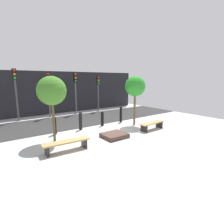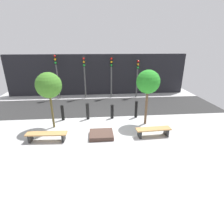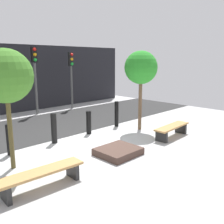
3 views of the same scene
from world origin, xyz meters
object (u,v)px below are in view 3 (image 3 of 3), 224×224
at_px(bench_right, 172,129).
at_px(tree_behind_left_bench, 6,77).
at_px(bollard_center, 89,123).
at_px(traffic_light_east, 71,70).
at_px(bollard_right, 117,114).
at_px(traffic_light_mid_east, 35,68).
at_px(tree_behind_right_bench, 141,68).
at_px(bollard_left, 54,128).
at_px(planter_bed, 118,151).
at_px(bollard_far_left, 9,140).
at_px(bench_left, 42,175).

height_order(bench_right, tree_behind_left_bench, tree_behind_left_bench).
height_order(bollard_center, traffic_light_east, traffic_light_east).
xyz_separation_m(bollard_right, traffic_light_mid_east, (-1.19, 4.69, 1.86)).
bearing_deg(tree_behind_right_bench, tree_behind_left_bench, 180.00).
xyz_separation_m(bench_right, tree_behind_left_bench, (-5.34, 1.53, 2.11)).
distance_m(tree_behind_left_bench, bollard_left, 2.87).
bearing_deg(planter_bed, tree_behind_right_bench, 26.47).
xyz_separation_m(tree_behind_left_bench, bollard_right, (4.99, 0.99, -1.88)).
bearing_deg(traffic_light_mid_east, bollard_far_left, -126.37).
bearing_deg(bench_right, tree_behind_left_bench, 160.96).
xyz_separation_m(planter_bed, bollard_left, (-0.77, 2.32, 0.42)).
xyz_separation_m(bench_right, bollard_far_left, (-4.99, 2.52, 0.16)).
bearing_deg(traffic_light_east, traffic_light_mid_east, 179.99).
xyz_separation_m(bench_right, planter_bed, (-2.67, 0.20, -0.22)).
relative_size(tree_behind_left_bench, bollard_far_left, 3.28).
bearing_deg(bench_left, traffic_light_mid_east, 65.25).
bearing_deg(bollard_left, tree_behind_left_bench, -152.33).
xyz_separation_m(bollard_left, traffic_light_east, (4.17, 4.68, 1.73)).
bearing_deg(bollard_far_left, tree_behind_right_bench, -11.27).
height_order(planter_bed, traffic_light_mid_east, traffic_light_mid_east).
relative_size(bollard_right, traffic_light_mid_east, 0.32).
relative_size(bollard_left, bollard_right, 0.95).
bearing_deg(bollard_far_left, bollard_right, 0.00).
distance_m(bench_left, planter_bed, 2.68).
xyz_separation_m(bench_left, bollard_left, (1.90, 2.52, 0.20)).
height_order(tree_behind_right_bench, traffic_light_mid_east, traffic_light_mid_east).
relative_size(bench_right, planter_bed, 1.50).
relative_size(planter_bed, tree_behind_left_bench, 0.39).
xyz_separation_m(bollard_left, traffic_light_mid_east, (1.91, 4.69, 1.88)).
relative_size(bollard_center, traffic_light_mid_east, 0.26).
xyz_separation_m(planter_bed, tree_behind_right_bench, (2.67, 1.33, 2.40)).
xyz_separation_m(bench_right, traffic_light_east, (0.73, 7.21, 1.93)).
relative_size(bench_left, planter_bed, 1.64).
height_order(bollard_right, traffic_light_mid_east, traffic_light_mid_east).
relative_size(tree_behind_left_bench, bollard_right, 2.86).
bearing_deg(bench_left, bollard_center, 39.30).
distance_m(planter_bed, tree_behind_right_bench, 3.83).
bearing_deg(traffic_light_mid_east, tree_behind_right_bench, -74.86).
bearing_deg(traffic_light_mid_east, tree_behind_left_bench, -123.79).
bearing_deg(bollard_left, traffic_light_mid_east, 67.87).
bearing_deg(bollard_left, tree_behind_right_bench, -16.11).
relative_size(tree_behind_left_bench, bollard_left, 3.00).
height_order(bench_left, tree_behind_left_bench, tree_behind_left_bench).
relative_size(planter_bed, traffic_light_east, 0.37).
xyz_separation_m(bench_right, bollard_center, (-1.90, 2.52, 0.13)).
relative_size(tree_behind_right_bench, traffic_light_mid_east, 0.92).
bearing_deg(planter_bed, tree_behind_left_bench, 153.53).
height_order(bench_left, bollard_right, bollard_right).
height_order(bollard_far_left, bollard_right, bollard_right).
xyz_separation_m(bollard_far_left, traffic_light_mid_east, (3.45, 4.69, 1.93)).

